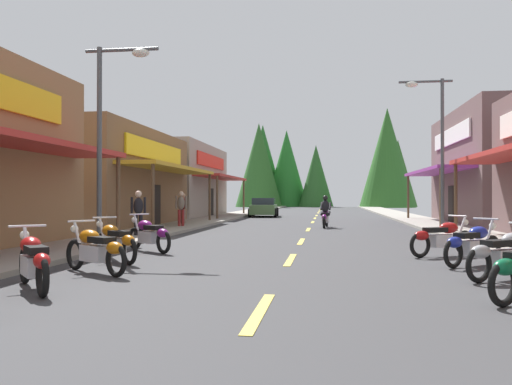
# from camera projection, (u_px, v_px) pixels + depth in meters

# --- Properties ---
(ground) EXTENTS (10.11, 91.77, 0.10)m
(ground) POSITION_uv_depth(u_px,v_px,m) (312.00, 224.00, 29.86)
(ground) COLOR #38383A
(sidewalk_left) EXTENTS (2.58, 91.77, 0.12)m
(sidewalk_left) POSITION_uv_depth(u_px,v_px,m) (203.00, 221.00, 30.73)
(sidewalk_left) COLOR gray
(sidewalk_left) RESTS_ON ground
(sidewalk_right) EXTENTS (2.58, 91.77, 0.12)m
(sidewalk_right) POSITION_uv_depth(u_px,v_px,m) (427.00, 223.00, 29.00)
(sidewalk_right) COLOR gray
(sidewalk_right) RESTS_ON ground
(centerline_dashes) EXTENTS (0.16, 64.71, 0.01)m
(centerline_dashes) POSITION_uv_depth(u_px,v_px,m) (314.00, 221.00, 32.67)
(centerline_dashes) COLOR #E0C64C
(centerline_dashes) RESTS_ON ground
(storefront_left_middle) EXTENTS (9.92, 11.71, 4.84)m
(storefront_left_middle) POSITION_uv_depth(u_px,v_px,m) (80.00, 179.00, 26.72)
(storefront_left_middle) COLOR brown
(storefront_left_middle) RESTS_ON ground
(storefront_left_far) EXTENTS (9.51, 12.11, 5.25)m
(storefront_left_far) POSITION_uv_depth(u_px,v_px,m) (161.00, 181.00, 39.02)
(storefront_left_far) COLOR gray
(storefront_left_far) RESTS_ON ground
(streetlamp_left) EXTENTS (2.11, 0.30, 5.71)m
(streetlamp_left) POSITION_uv_depth(u_px,v_px,m) (111.00, 116.00, 14.64)
(streetlamp_left) COLOR #474C51
(streetlamp_left) RESTS_ON ground
(streetlamp_right) EXTENTS (2.11, 0.30, 6.26)m
(streetlamp_right) POSITION_uv_depth(u_px,v_px,m) (434.00, 133.00, 21.12)
(streetlamp_right) COLOR #474C51
(streetlamp_right) RESTS_ON ground
(motorcycle_parked_right_2) EXTENTS (1.78, 1.35, 1.04)m
(motorcycle_parked_right_2) POSITION_uv_depth(u_px,v_px,m) (505.00, 253.00, 9.55)
(motorcycle_parked_right_2) COLOR black
(motorcycle_parked_right_2) RESTS_ON ground
(motorcycle_parked_right_3) EXTENTS (1.62, 1.55, 1.04)m
(motorcycle_parked_right_3) POSITION_uv_depth(u_px,v_px,m) (473.00, 244.00, 11.50)
(motorcycle_parked_right_3) COLOR black
(motorcycle_parked_right_3) RESTS_ON ground
(motorcycle_parked_right_4) EXTENTS (1.85, 1.25, 1.04)m
(motorcycle_parked_right_4) POSITION_uv_depth(u_px,v_px,m) (442.00, 237.00, 13.30)
(motorcycle_parked_right_4) COLOR black
(motorcycle_parked_right_4) RESTS_ON ground
(motorcycle_parked_left_1) EXTENTS (1.48, 1.68, 1.04)m
(motorcycle_parked_left_1) POSITION_uv_depth(u_px,v_px,m) (33.00, 260.00, 8.48)
(motorcycle_parked_left_1) COLOR black
(motorcycle_parked_left_1) RESTS_ON ground
(motorcycle_parked_left_2) EXTENTS (1.83, 1.28, 1.04)m
(motorcycle_parked_left_2) POSITION_uv_depth(u_px,v_px,m) (95.00, 249.00, 10.34)
(motorcycle_parked_left_2) COLOR black
(motorcycle_parked_left_2) RESTS_ON ground
(motorcycle_parked_left_3) EXTENTS (1.67, 1.49, 1.04)m
(motorcycle_parked_left_3) POSITION_uv_depth(u_px,v_px,m) (115.00, 241.00, 12.12)
(motorcycle_parked_left_3) COLOR black
(motorcycle_parked_left_3) RESTS_ON ground
(motorcycle_parked_left_4) EXTENTS (1.71, 1.44, 1.04)m
(motorcycle_parked_left_4) POSITION_uv_depth(u_px,v_px,m) (149.00, 234.00, 14.38)
(motorcycle_parked_left_4) COLOR black
(motorcycle_parked_left_4) RESTS_ON ground
(rider_cruising_lead) EXTENTS (0.61, 2.14, 1.57)m
(rider_cruising_lead) POSITION_uv_depth(u_px,v_px,m) (325.00, 214.00, 25.35)
(rider_cruising_lead) COLOR black
(rider_cruising_lead) RESTS_ON ground
(pedestrian_by_shop) EXTENTS (0.47, 0.43, 1.73)m
(pedestrian_by_shop) POSITION_uv_depth(u_px,v_px,m) (138.00, 211.00, 18.97)
(pedestrian_by_shop) COLOR black
(pedestrian_by_shop) RESTS_ON ground
(pedestrian_browsing) EXTENTS (0.49, 0.42, 1.78)m
(pedestrian_browsing) POSITION_uv_depth(u_px,v_px,m) (181.00, 207.00, 24.82)
(pedestrian_browsing) COLOR maroon
(pedestrian_browsing) RESTS_ON ground
(pedestrian_waiting) EXTENTS (0.45, 0.43, 1.68)m
(pedestrian_waiting) POSITION_uv_depth(u_px,v_px,m) (183.00, 207.00, 27.22)
(pedestrian_waiting) COLOR #726659
(pedestrian_waiting) RESTS_ON ground
(parked_car_curbside) EXTENTS (2.24, 4.39, 1.40)m
(parked_car_curbside) POSITION_uv_depth(u_px,v_px,m) (264.00, 207.00, 39.09)
(parked_car_curbside) COLOR #4C723F
(parked_car_curbside) RESTS_ON ground
(treeline_backdrop) EXTENTS (26.24, 13.91, 13.62)m
(treeline_backdrop) POSITION_uv_depth(u_px,v_px,m) (315.00, 165.00, 76.06)
(treeline_backdrop) COLOR #2A5C23
(treeline_backdrop) RESTS_ON ground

